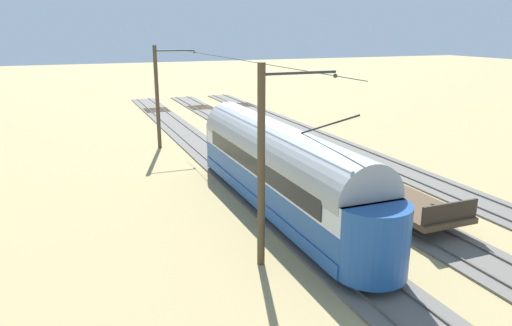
# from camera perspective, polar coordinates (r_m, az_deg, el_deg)

# --- Properties ---
(ground_plane) EXTENTS (220.00, 220.00, 0.00)m
(ground_plane) POSITION_cam_1_polar(r_m,az_deg,el_deg) (26.74, 11.29, -3.30)
(ground_plane) COLOR tan
(track_streetcar_siding) EXTENTS (2.80, 80.00, 0.18)m
(track_streetcar_siding) POSITION_cam_1_polar(r_m,az_deg,el_deg) (29.85, 18.95, -1.75)
(track_streetcar_siding) COLOR #666059
(track_streetcar_siding) RESTS_ON ground
(track_adjacent_siding) EXTENTS (2.80, 80.00, 0.18)m
(track_adjacent_siding) POSITION_cam_1_polar(r_m,az_deg,el_deg) (26.97, 10.94, -2.99)
(track_adjacent_siding) COLOR #666059
(track_adjacent_siding) RESTS_ON ground
(track_third_siding) EXTENTS (2.80, 80.00, 0.18)m
(track_third_siding) POSITION_cam_1_polar(r_m,az_deg,el_deg) (24.76, 1.25, -4.41)
(track_third_siding) COLOR #666059
(track_third_siding) RESTS_ON ground
(vintage_streetcar) EXTENTS (2.65, 17.82, 5.60)m
(vintage_streetcar) POSITION_cam_1_polar(r_m,az_deg,el_deg) (22.85, 2.66, -0.32)
(vintage_streetcar) COLOR #1E4C93
(vintage_streetcar) RESTS_ON ground
(flatcar_adjacent) EXTENTS (2.80, 12.71, 1.60)m
(flatcar_adjacent) POSITION_cam_1_polar(r_m,az_deg,el_deg) (25.60, 12.75, -2.22)
(flatcar_adjacent) COLOR brown
(flatcar_adjacent) RESTS_ON ground
(catenary_pole_foreground) EXTENTS (3.10, 0.28, 7.47)m
(catenary_pole_foreground) POSITION_cam_1_polar(r_m,az_deg,el_deg) (35.80, -11.56, 7.90)
(catenary_pole_foreground) COLOR #4C3D28
(catenary_pole_foreground) RESTS_ON ground
(catenary_pole_mid_near) EXTENTS (3.10, 0.28, 7.47)m
(catenary_pole_mid_near) POSITION_cam_1_polar(r_m,az_deg,el_deg) (17.06, 0.89, -0.11)
(catenary_pole_mid_near) COLOR #4C3D28
(catenary_pole_mid_near) RESTS_ON ground
(overhead_wire_run) EXTENTS (2.90, 23.79, 0.18)m
(overhead_wire_run) POSITION_cam_1_polar(r_m,az_deg,el_deg) (27.34, -2.54, 12.24)
(overhead_wire_run) COLOR black
(overhead_wire_run) RESTS_ON ground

